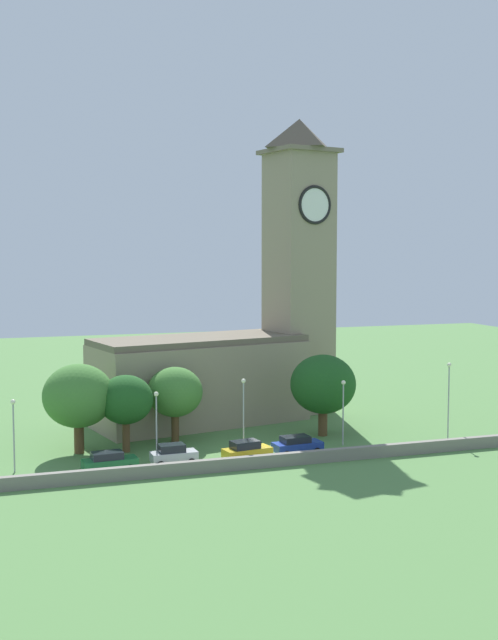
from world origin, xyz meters
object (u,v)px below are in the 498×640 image
streetlamp_central (244,403)px  streetlamp_west_end (13,423)px  streetlamp_west_mid (156,414)px  car_green (109,461)px  church (240,332)px  tree_churchyard (175,392)px  streetlamp_east_mid (343,402)px  car_yellow (247,451)px  tree_by_tower (78,396)px  tree_riverside_east (323,384)px  tree_riverside_west (126,400)px  car_blue (297,444)px  car_silver (173,454)px  streetlamp_east_end (449,389)px

streetlamp_central → streetlamp_west_end: bearing=-179.1°
streetlamp_west_mid → car_green: bearing=-156.0°
church → tree_churchyard: size_ratio=4.55×
church → streetlamp_east_mid: church is taller
car_yellow → streetlamp_east_mid: size_ratio=0.72×
tree_by_tower → tree_riverside_east: (25.07, -0.65, -0.10)m
tree_by_tower → tree_riverside_west: size_ratio=1.15×
tree_by_tower → streetlamp_east_mid: bearing=-11.6°
streetlamp_east_mid → car_yellow: bearing=-165.8°
tree_churchyard → car_blue: bearing=-39.8°
church → tree_by_tower: 22.96m
car_silver → tree_riverside_west: 8.05m
streetlamp_west_end → streetlamp_west_mid: same height
streetlamp_west_mid → tree_riverside_east: (18.64, 4.56, 1.06)m
car_silver → streetlamp_west_mid: 4.05m
car_silver → tree_riverside_west: tree_riverside_west is taller
tree_by_tower → tree_riverside_east: tree_by_tower is taller
tree_riverside_east → tree_riverside_west: bearing=-179.1°
streetlamp_east_mid → streetlamp_central: bearing=177.5°
streetlamp_west_end → tree_riverside_west: size_ratio=0.87×
streetlamp_west_mid → tree_churchyard: tree_churchyard is taller
streetlamp_west_end → tree_by_tower: tree_by_tower is taller
church → tree_riverside_west: size_ratio=4.66×
tree_riverside_west → tree_churchyard: tree_churchyard is taller
streetlamp_east_end → car_silver: bearing=-177.7°
streetlamp_west_end → tree_churchyard: 17.25m
tree_riverside_east → car_blue: bearing=-131.4°
car_silver → streetlamp_east_mid: 18.16m
church → tree_riverside_east: bearing=-65.1°
car_yellow → tree_riverside_east: bearing=34.0°
car_green → tree_riverside_west: tree_riverside_west is taller
tree_churchyard → streetlamp_east_end: bearing=-15.5°
car_silver → car_yellow: (6.71, -0.82, -0.00)m
streetlamp_east_end → tree_by_tower: bearing=170.8°
car_yellow → tree_riverside_west: size_ratio=0.63×
car_silver → streetlamp_central: (7.47, 2.41, 3.79)m
streetlamp_central → tree_riverside_east: 10.88m
church → car_green: bearing=-134.7°
car_yellow → streetlamp_central: streetlamp_central is taller
streetlamp_east_mid → tree_riverside_east: bearing=92.4°
car_green → streetlamp_east_end: bearing=2.2°
streetlamp_west_end → streetlamp_east_mid: bearing=-0.2°
car_silver → streetlamp_central: size_ratio=0.59×
streetlamp_west_end → streetlamp_central: bearing=0.9°
tree_by_tower → tree_churchyard: 9.90m
car_yellow → streetlamp_east_end: size_ratio=0.60×
streetlamp_west_end → tree_riverside_west: tree_riverside_west is taller
streetlamp_east_end → streetlamp_west_mid: bearing=178.6°
car_green → streetlamp_central: size_ratio=0.69×
streetlamp_east_mid → tree_by_tower: size_ratio=0.76×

